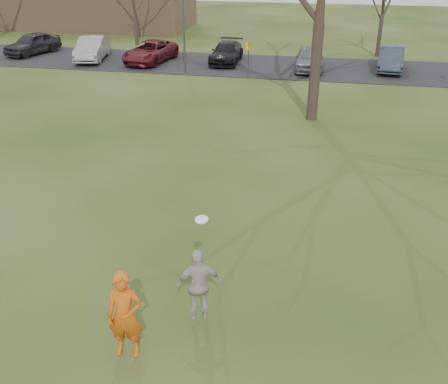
% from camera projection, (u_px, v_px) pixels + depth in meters
% --- Properties ---
extents(ground, '(120.00, 120.00, 0.00)m').
position_uv_depth(ground, '(188.00, 341.00, 10.55)').
color(ground, '#1E380F').
rests_on(ground, ground).
extents(parking_strip, '(62.00, 6.50, 0.04)m').
position_uv_depth(parking_strip, '(286.00, 67.00, 32.41)').
color(parking_strip, black).
rests_on(parking_strip, ground).
extents(player_defender, '(0.75, 0.53, 1.93)m').
position_uv_depth(player_defender, '(125.00, 315.00, 9.83)').
color(player_defender, '#D25811').
rests_on(player_defender, ground).
extents(car_0, '(2.96, 4.61, 1.46)m').
position_uv_depth(car_0, '(32.00, 43.00, 35.58)').
color(car_0, '#252527').
rests_on(car_0, parking_strip).
extents(car_1, '(2.46, 4.80, 1.51)m').
position_uv_depth(car_1, '(92.00, 48.00, 33.92)').
color(car_1, '#959499').
rests_on(car_1, parking_strip).
extents(car_2, '(2.94, 5.11, 1.34)m').
position_uv_depth(car_2, '(150.00, 52.00, 33.34)').
color(car_2, '#5C151E').
rests_on(car_2, parking_strip).
extents(car_3, '(1.81, 4.41, 1.28)m').
position_uv_depth(car_3, '(227.00, 52.00, 33.28)').
color(car_3, black).
rests_on(car_3, parking_strip).
extents(car_4, '(1.74, 4.14, 1.40)m').
position_uv_depth(car_4, '(309.00, 58.00, 31.39)').
color(car_4, slate).
rests_on(car_4, parking_strip).
extents(car_5, '(1.90, 4.38, 1.40)m').
position_uv_depth(car_5, '(391.00, 59.00, 31.28)').
color(car_5, '#303B49').
rests_on(car_5, parking_strip).
extents(catching_play, '(1.06, 0.74, 2.36)m').
position_uv_depth(catching_play, '(199.00, 284.00, 10.50)').
color(catching_play, '#B6ABA4').
rests_on(catching_play, ground).
extents(building, '(20.60, 8.50, 5.14)m').
position_uv_depth(building, '(80.00, 4.00, 46.29)').
color(building, '#8C6D4C').
rests_on(building, ground).
extents(lamp_post, '(0.34, 0.34, 6.27)m').
position_uv_depth(lamp_post, '(183.00, 4.00, 29.44)').
color(lamp_post, '#47474C').
rests_on(lamp_post, ground).
extents(sign_yellow, '(0.35, 0.35, 2.08)m').
position_uv_depth(sign_yellow, '(249.00, 53.00, 29.48)').
color(sign_yellow, '#47474C').
rests_on(sign_yellow, ground).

